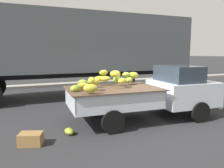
# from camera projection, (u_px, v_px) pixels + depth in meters

# --- Properties ---
(ground) EXTENTS (220.00, 220.00, 0.00)m
(ground) POSITION_uv_depth(u_px,v_px,m) (142.00, 119.00, 7.08)
(ground) COLOR #28282B
(curb_strip) EXTENTS (80.00, 0.80, 0.16)m
(curb_strip) POSITION_uv_depth(u_px,v_px,m) (77.00, 84.00, 14.64)
(curb_strip) COLOR gray
(curb_strip) RESTS_ON ground
(pickup_truck) EXTENTS (4.92, 2.08, 1.70)m
(pickup_truck) POSITION_uv_depth(u_px,v_px,m) (166.00, 91.00, 7.17)
(pickup_truck) COLOR silver
(pickup_truck) RESTS_ON ground
(semi_trailer) EXTENTS (12.04, 2.81, 3.95)m
(semi_trailer) POSITION_uv_depth(u_px,v_px,m) (71.00, 44.00, 10.38)
(semi_trailer) COLOR #4C5156
(semi_trailer) RESTS_ON ground
(fallen_banana_bunch_near_tailgate) EXTENTS (0.28, 0.37, 0.17)m
(fallen_banana_bunch_near_tailgate) POSITION_uv_depth(u_px,v_px,m) (69.00, 131.00, 5.72)
(fallen_banana_bunch_near_tailgate) COLOR olive
(fallen_banana_bunch_near_tailgate) RESTS_ON ground
(produce_crate) EXTENTS (0.61, 0.52, 0.28)m
(produce_crate) POSITION_uv_depth(u_px,v_px,m) (31.00, 139.00, 5.06)
(produce_crate) COLOR olive
(produce_crate) RESTS_ON ground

